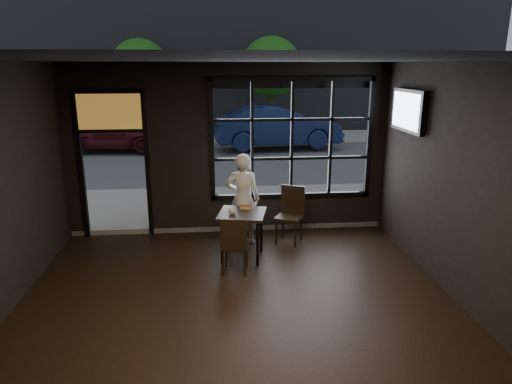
{
  "coord_description": "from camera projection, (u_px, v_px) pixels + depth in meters",
  "views": [
    {
      "loc": [
        -0.27,
        -4.92,
        3.16
      ],
      "look_at": [
        0.4,
        2.2,
        1.15
      ],
      "focal_mm": 32.0,
      "sensor_mm": 36.0,
      "label": 1
    }
  ],
  "objects": [
    {
      "name": "wall_right",
      "position": [
        490.0,
        200.0,
        5.43
      ],
      "size": [
        0.04,
        7.0,
        3.2
      ],
      "primitive_type": "cube",
      "color": "black",
      "rests_on": "ground"
    },
    {
      "name": "ceiling",
      "position": [
        238.0,
        59.0,
        4.73
      ],
      "size": [
        6.0,
        7.0,
        0.02
      ],
      "primitive_type": "cube",
      "color": "black",
      "rests_on": "ground"
    },
    {
      "name": "stained_transom",
      "position": [
        110.0,
        111.0,
        8.12
      ],
      "size": [
        1.2,
        0.06,
        0.7
      ],
      "primitive_type": "cube",
      "color": "orange",
      "rests_on": "ground"
    },
    {
      "name": "tree_left",
      "position": [
        140.0,
        69.0,
        19.19
      ],
      "size": [
        2.47,
        2.47,
        4.21
      ],
      "color": "#332114",
      "rests_on": "street_asphalt"
    },
    {
      "name": "floor",
      "position": [
        241.0,
        332.0,
        5.6
      ],
      "size": [
        6.0,
        7.0,
        0.02
      ],
      "primitive_type": "cube",
      "color": "black",
      "rests_on": "ground"
    },
    {
      "name": "man",
      "position": [
        243.0,
        199.0,
        8.15
      ],
      "size": [
        0.67,
        0.51,
        1.67
      ],
      "primitive_type": "imported",
      "rotation": [
        0.0,
        0.0,
        2.95
      ],
      "color": "silver",
      "rests_on": "floor"
    },
    {
      "name": "cup",
      "position": [
        232.0,
        211.0,
        7.41
      ],
      "size": [
        0.13,
        0.13,
        0.1
      ],
      "primitive_type": "imported",
      "rotation": [
        0.0,
        0.0,
        0.05
      ],
      "color": "silver",
      "rests_on": "cafe_table"
    },
    {
      "name": "navy_car",
      "position": [
        277.0,
        126.0,
        17.25
      ],
      "size": [
        4.92,
        2.14,
        1.57
      ],
      "primitive_type": "imported",
      "rotation": [
        0.0,
        0.0,
        1.67
      ],
      "color": "#111C3F",
      "rests_on": "street_asphalt"
    },
    {
      "name": "street_asphalt",
      "position": [
        217.0,
        117.0,
        28.6
      ],
      "size": [
        60.0,
        41.0,
        0.04
      ],
      "primitive_type": "cube",
      "color": "#545456",
      "rests_on": "ground"
    },
    {
      "name": "hotdog",
      "position": [
        246.0,
        207.0,
        7.68
      ],
      "size": [
        0.21,
        0.13,
        0.06
      ],
      "primitive_type": null,
      "rotation": [
        0.0,
        0.0,
        -0.28
      ],
      "color": "tan",
      "rests_on": "cafe_table"
    },
    {
      "name": "tv",
      "position": [
        408.0,
        111.0,
        7.47
      ],
      "size": [
        0.13,
        1.18,
        0.69
      ],
      "primitive_type": "cube",
      "color": "black",
      "rests_on": "wall_right"
    },
    {
      "name": "chair_near",
      "position": [
        235.0,
        244.0,
        7.09
      ],
      "size": [
        0.46,
        0.46,
        0.93
      ],
      "primitive_type": "cube",
      "rotation": [
        0.0,
        0.0,
        2.99
      ],
      "color": "black",
      "rests_on": "floor"
    },
    {
      "name": "cafe_table",
      "position": [
        242.0,
        235.0,
        7.62
      ],
      "size": [
        0.88,
        0.88,
        0.81
      ],
      "primitive_type": "cube",
      "rotation": [
        0.0,
        0.0,
        -0.21
      ],
      "color": "black",
      "rests_on": "floor"
    },
    {
      "name": "window_frame",
      "position": [
        292.0,
        139.0,
        8.57
      ],
      "size": [
        3.06,
        0.12,
        2.28
      ],
      "primitive_type": "cube",
      "color": "black",
      "rests_on": "ground"
    },
    {
      "name": "chair_window",
      "position": [
        289.0,
        216.0,
        8.26
      ],
      "size": [
        0.6,
        0.6,
        1.03
      ],
      "primitive_type": "cube",
      "rotation": [
        0.0,
        0.0,
        -0.48
      ],
      "color": "black",
      "rests_on": "floor"
    },
    {
      "name": "maroon_car",
      "position": [
        110.0,
        131.0,
        16.77
      ],
      "size": [
        4.15,
        1.93,
        1.37
      ],
      "primitive_type": "imported",
      "rotation": [
        0.0,
        0.0,
        1.49
      ],
      "color": "#390B11",
      "rests_on": "street_asphalt"
    },
    {
      "name": "tree_right",
      "position": [
        271.0,
        67.0,
        19.13
      ],
      "size": [
        2.52,
        2.52,
        4.3
      ],
      "color": "#332114",
      "rests_on": "street_asphalt"
    }
  ]
}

